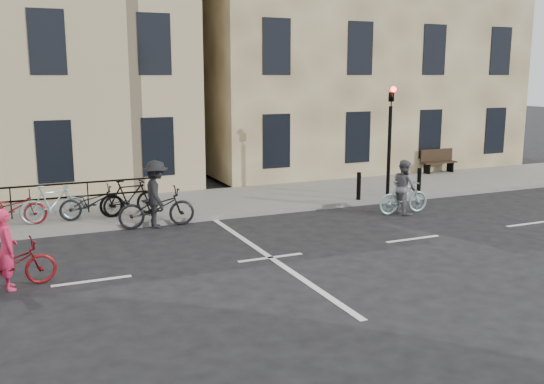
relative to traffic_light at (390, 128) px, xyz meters
name	(u,v)px	position (x,y,z in m)	size (l,w,h in m)	color
ground	(271,258)	(-6.20, -4.34, -2.45)	(120.00, 120.00, 0.00)	black
sidewalk	(64,216)	(-10.20, 1.66, -2.38)	(46.00, 4.00, 0.15)	slate
building_east	(335,31)	(2.80, 8.66, 3.70)	(14.00, 10.00, 12.00)	#8B7954
traffic_light	(390,128)	(0.00, 0.00, 0.00)	(0.18, 0.30, 3.90)	black
bollard_east	(359,186)	(-1.20, -0.09, -1.85)	(0.14, 0.14, 0.90)	black
bollard_west	(419,181)	(1.20, -0.09, -1.85)	(0.14, 0.14, 0.90)	black
bench	(438,160)	(4.80, 3.39, -1.78)	(1.60, 0.41, 0.97)	black
parked_bikes	(31,206)	(-11.12, 0.70, -1.81)	(7.25, 1.23, 1.05)	black
cyclist_pink	(8,261)	(-11.74, -4.14, -1.89)	(1.90, 0.91, 1.63)	maroon
cyclist_grey	(404,192)	(-0.69, -1.83, -1.78)	(1.72, 0.82, 1.66)	#7CA0A2
cyclist_dark	(156,201)	(-7.92, -0.44, -1.72)	(2.13, 1.24, 1.87)	black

